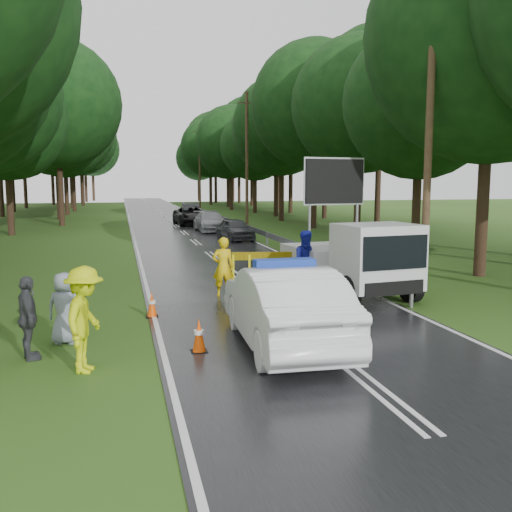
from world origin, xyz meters
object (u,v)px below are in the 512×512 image
object	(u,v)px
police_sedan	(284,307)
civilian	(307,262)
queue_car_second	(211,222)
officer	(223,267)
queue_car_first	(235,229)
work_truck	(354,259)
queue_car_fourth	(191,212)
queue_car_third	(192,216)
barrier	(274,260)

from	to	relation	value
police_sedan	civilian	distance (m)	5.82
civilian	queue_car_second	world-z (taller)	civilian
officer	queue_car_first	world-z (taller)	officer
work_truck	queue_car_fourth	world-z (taller)	work_truck
queue_car_first	queue_car_fourth	size ratio (longest dim) A/B	0.85
queue_car_first	queue_car_third	distance (m)	12.20
queue_car_third	civilian	bearing A→B (deg)	-92.53
officer	queue_car_first	size ratio (longest dim) A/B	0.48
work_truck	queue_car_third	size ratio (longest dim) A/B	1.04
police_sedan	civilian	xyz separation A→B (m)	(2.30, 5.34, 0.13)
barrier	civilian	distance (m)	1.61
work_truck	officer	bearing A→B (deg)	161.77
queue_car_first	queue_car_third	world-z (taller)	queue_car_third
police_sedan	queue_car_fourth	distance (m)	39.89
civilian	police_sedan	bearing A→B (deg)	-108.38
queue_car_second	queue_car_first	bearing A→B (deg)	-86.58
barrier	work_truck	bearing A→B (deg)	-36.87
police_sedan	barrier	size ratio (longest dim) A/B	1.90
work_truck	queue_car_fourth	xyz separation A→B (m)	(-0.79, 35.05, -0.41)
officer	queue_car_second	xyz separation A→B (m)	(3.06, 22.14, -0.23)
work_truck	queue_car_first	size ratio (longest dim) A/B	1.46
civilian	queue_car_third	size ratio (longest dim) A/B	0.37
queue_car_third	officer	bearing A→B (deg)	-97.85
officer	civilian	xyz separation A→B (m)	(2.64, -0.15, 0.08)
queue_car_fourth	police_sedan	bearing A→B (deg)	-87.84
officer	queue_car_second	distance (m)	22.36
police_sedan	queue_car_fourth	world-z (taller)	police_sedan
officer	civilian	size ratio (longest dim) A/B	0.92
work_truck	civilian	world-z (taller)	work_truck
civilian	barrier	bearing A→B (deg)	120.83
queue_car_fourth	queue_car_second	bearing A→B (deg)	-84.23
officer	queue_car_third	distance (m)	28.41
officer	work_truck	bearing A→B (deg)	168.83
civilian	queue_car_first	bearing A→B (deg)	91.54
barrier	officer	distance (m)	2.33
queue_car_fourth	work_truck	bearing A→B (deg)	-82.50
queue_car_second	queue_car_third	world-z (taller)	queue_car_third
queue_car_first	queue_car_second	xyz separation A→B (m)	(-0.54, 6.00, 0.04)
work_truck	officer	distance (m)	4.02
work_truck	queue_car_first	bearing A→B (deg)	83.72
work_truck	barrier	bearing A→B (deg)	127.02
barrier	queue_car_second	size ratio (longest dim) A/B	0.59
barrier	queue_car_second	xyz separation A→B (m)	(1.12, 20.85, -0.19)
queue_car_first	queue_car_fourth	distance (m)	18.16
queue_car_first	barrier	bearing A→B (deg)	-103.62
queue_car_fourth	barrier	bearing A→B (deg)	-85.90
work_truck	barrier	distance (m)	2.87
police_sedan	barrier	distance (m)	6.97
police_sedan	work_truck	world-z (taller)	work_truck
police_sedan	work_truck	distance (m)	5.96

